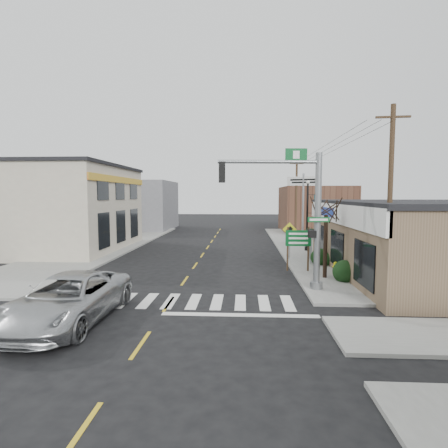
# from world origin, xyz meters

# --- Properties ---
(ground) EXTENTS (140.00, 140.00, 0.00)m
(ground) POSITION_xyz_m (0.00, 0.00, 0.00)
(ground) COLOR black
(ground) RESTS_ON ground
(sidewalk_right) EXTENTS (6.00, 38.00, 0.13)m
(sidewalk_right) POSITION_xyz_m (9.00, 13.00, 0.07)
(sidewalk_right) COLOR gray
(sidewalk_right) RESTS_ON ground
(sidewalk_left) EXTENTS (6.00, 38.00, 0.13)m
(sidewalk_left) POSITION_xyz_m (-9.00, 13.00, 0.07)
(sidewalk_left) COLOR gray
(sidewalk_left) RESTS_ON ground
(center_line) EXTENTS (0.12, 56.00, 0.01)m
(center_line) POSITION_xyz_m (0.00, 8.00, 0.01)
(center_line) COLOR gold
(center_line) RESTS_ON ground
(crosswalk) EXTENTS (11.00, 2.20, 0.01)m
(crosswalk) POSITION_xyz_m (0.00, 0.40, 0.01)
(crosswalk) COLOR silver
(crosswalk) RESTS_ON ground
(thrift_store) EXTENTS (12.00, 14.00, 4.00)m
(thrift_store) POSITION_xyz_m (14.50, 6.00, 2.00)
(thrift_store) COLOR brown
(thrift_store) RESTS_ON ground
(left_building) EXTENTS (12.00, 12.00, 6.80)m
(left_building) POSITION_xyz_m (-13.00, 14.00, 3.40)
(left_building) COLOR beige
(left_building) RESTS_ON ground
(bldg_distant_right) EXTENTS (8.00, 10.00, 5.60)m
(bldg_distant_right) POSITION_xyz_m (12.00, 30.00, 2.80)
(bldg_distant_right) COLOR brown
(bldg_distant_right) RESTS_ON ground
(bldg_distant_left) EXTENTS (9.00, 10.00, 6.40)m
(bldg_distant_left) POSITION_xyz_m (-11.00, 32.00, 3.20)
(bldg_distant_left) COLOR slate
(bldg_distant_left) RESTS_ON ground
(suv) EXTENTS (3.01, 6.18, 1.69)m
(suv) POSITION_xyz_m (-3.14, -2.25, 0.85)
(suv) COLOR #A6A8AB
(suv) RESTS_ON ground
(traffic_signal_pole) EXTENTS (5.18, 0.39, 6.56)m
(traffic_signal_pole) POSITION_xyz_m (5.80, 2.32, 4.03)
(traffic_signal_pole) COLOR gray
(traffic_signal_pole) RESTS_ON sidewalk_right
(guide_sign) EXTENTS (1.47, 0.13, 2.58)m
(guide_sign) POSITION_xyz_m (6.30, 6.19, 1.81)
(guide_sign) COLOR #453220
(guide_sign) RESTS_ON sidewalk_right
(fire_hydrant) EXTENTS (0.20, 0.20, 0.64)m
(fire_hydrant) POSITION_xyz_m (8.35, 5.77, 0.48)
(fire_hydrant) COLOR #E7DF00
(fire_hydrant) RESTS_ON sidewalk_right
(ped_crossing_sign) EXTENTS (0.99, 0.07, 2.55)m
(ped_crossing_sign) POSITION_xyz_m (6.30, 10.05, 1.89)
(ped_crossing_sign) COLOR gray
(ped_crossing_sign) RESTS_ON sidewalk_right
(lamp_post) EXTENTS (0.72, 0.57, 5.58)m
(lamp_post) POSITION_xyz_m (8.26, 13.93, 3.37)
(lamp_post) COLOR black
(lamp_post) RESTS_ON sidewalk_right
(dance_center_sign) EXTENTS (3.01, 0.19, 6.39)m
(dance_center_sign) POSITION_xyz_m (8.55, 18.07, 4.98)
(dance_center_sign) COLOR gray
(dance_center_sign) RESTS_ON sidewalk_right
(bare_tree) EXTENTS (2.53, 2.53, 5.06)m
(bare_tree) POSITION_xyz_m (7.50, 4.63, 4.11)
(bare_tree) COLOR black
(bare_tree) RESTS_ON sidewalk_right
(shrub_front) EXTENTS (1.22, 1.22, 0.92)m
(shrub_front) POSITION_xyz_m (8.36, 3.98, 0.59)
(shrub_front) COLOR #213C1A
(shrub_front) RESTS_ON sidewalk_right
(shrub_back) EXTENTS (1.16, 1.16, 0.87)m
(shrub_back) POSITION_xyz_m (8.02, 8.30, 0.57)
(shrub_back) COLOR black
(shrub_back) RESTS_ON sidewalk_right
(utility_pole_near) EXTENTS (1.44, 0.22, 8.31)m
(utility_pole_near) POSITION_xyz_m (9.50, 1.50, 4.39)
(utility_pole_near) COLOR #4F3222
(utility_pole_near) RESTS_ON sidewalk_right
(utility_pole_far) EXTENTS (1.42, 0.21, 8.16)m
(utility_pole_far) POSITION_xyz_m (8.53, 22.14, 4.31)
(utility_pole_far) COLOR #3E2B1C
(utility_pole_far) RESTS_ON sidewalk_right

